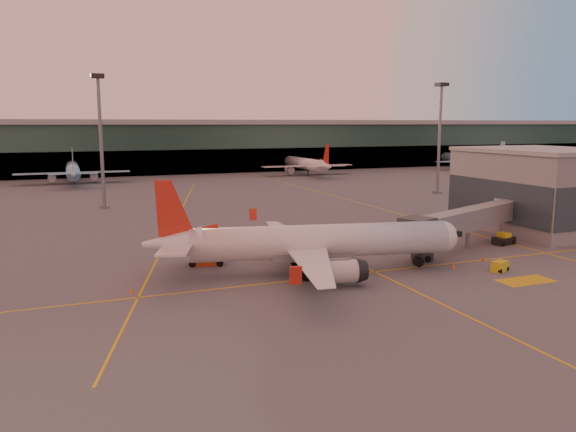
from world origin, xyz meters
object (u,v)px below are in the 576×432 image
object	(u,v)px
catering_truck	(204,246)
pushback_tug	(504,240)
main_airplane	(310,243)
gpu_cart	(500,266)

from	to	relation	value
catering_truck	pushback_tug	world-z (taller)	catering_truck
main_airplane	gpu_cart	bearing A→B (deg)	-7.19
gpu_cart	main_airplane	bearing A→B (deg)	140.50
main_airplane	gpu_cart	xyz separation A→B (m)	(20.24, -6.87, -2.88)
catering_truck	gpu_cart	bearing A→B (deg)	-10.75
main_airplane	catering_truck	size ratio (longest dim) A/B	6.38
pushback_tug	gpu_cart	bearing A→B (deg)	-143.64
main_airplane	catering_truck	world-z (taller)	main_airplane
main_airplane	gpu_cart	size ratio (longest dim) A/B	15.24
main_airplane	pushback_tug	world-z (taller)	main_airplane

